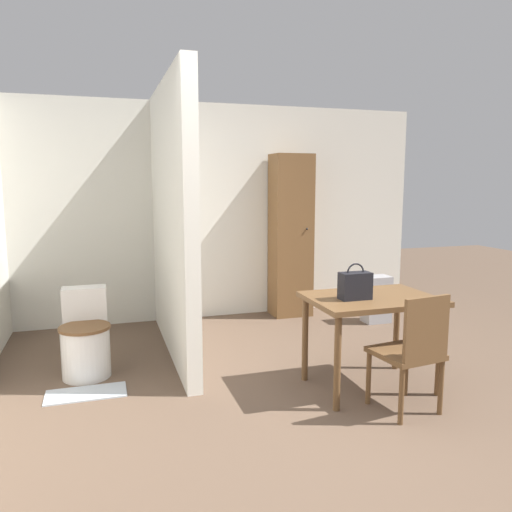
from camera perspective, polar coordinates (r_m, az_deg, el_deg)
name	(u,v)px	position (r m, az deg, el deg)	size (l,w,h in m)	color
ground_plane	(332,468)	(3.10, 8.70, -22.88)	(16.00, 16.00, 0.00)	brown
wall_back	(206,212)	(5.94, -5.78, 4.99)	(5.30, 0.12, 2.50)	silver
partition_wall	(171,221)	(4.71, -9.65, 4.00)	(0.12, 2.19, 2.50)	silver
dining_table	(371,308)	(3.97, 13.03, -5.86)	(0.97, 0.70, 0.73)	brown
wooden_chair	(413,349)	(3.66, 17.46, -10.13)	(0.46, 0.46, 0.86)	brown
toilet	(86,340)	(4.46, -18.90, -9.09)	(0.41, 0.56, 0.71)	white
handbag	(355,285)	(3.81, 11.26, -3.31)	(0.24, 0.12, 0.28)	black
wooden_cabinet	(291,236)	(5.99, 3.99, 2.31)	(0.46, 0.38, 1.93)	brown
bath_mat	(86,393)	(4.16, -18.84, -14.64)	(0.60, 0.28, 0.01)	#B2BCC6
space_heater	(376,299)	(5.93, 13.60, -4.81)	(0.30, 0.21, 0.54)	#9E9EA3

